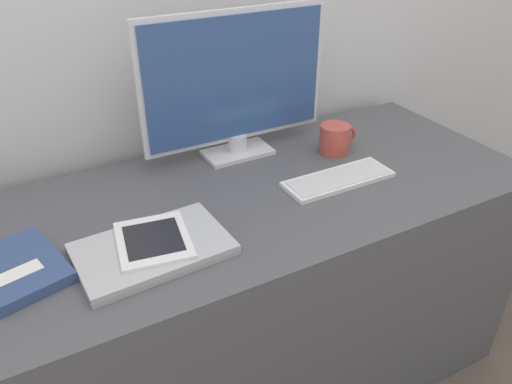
# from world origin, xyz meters

# --- Properties ---
(desk) EXTENTS (1.55, 0.64, 0.71)m
(desk) POSITION_xyz_m (0.00, 0.18, 0.35)
(desk) COLOR #4C4C51
(desk) RESTS_ON ground_plane
(monitor) EXTENTS (0.55, 0.11, 0.41)m
(monitor) POSITION_xyz_m (0.09, 0.39, 0.92)
(monitor) COLOR silver
(monitor) RESTS_ON desk
(keyboard) EXTENTS (0.30, 0.11, 0.01)m
(keyboard) POSITION_xyz_m (0.25, 0.12, 0.71)
(keyboard) COLOR silver
(keyboard) RESTS_ON desk
(laptop) EXTENTS (0.33, 0.22, 0.02)m
(laptop) POSITION_xyz_m (-0.28, 0.06, 0.72)
(laptop) COLOR #A3A3A8
(laptop) RESTS_ON desk
(ereader) EXTENTS (0.18, 0.20, 0.01)m
(ereader) POSITION_xyz_m (-0.28, 0.07, 0.73)
(ereader) COLOR white
(ereader) RESTS_ON laptop
(notebook) EXTENTS (0.20, 0.24, 0.03)m
(notebook) POSITION_xyz_m (-0.54, 0.13, 0.72)
(notebook) COLOR #334775
(notebook) RESTS_ON desk
(coffee_mug) EXTENTS (0.12, 0.09, 0.09)m
(coffee_mug) POSITION_xyz_m (0.35, 0.27, 0.75)
(coffee_mug) COLOR #B7473D
(coffee_mug) RESTS_ON desk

